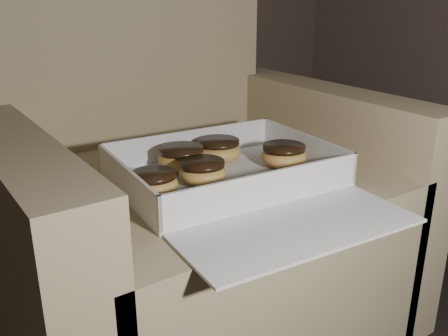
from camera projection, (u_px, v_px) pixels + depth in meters
name	position (u px, v px, depth m)	size (l,w,h in m)	color
armchair	(191.00, 210.00, 1.11)	(0.83, 0.70, 0.87)	#998662
bakery_box	(237.00, 182.00, 0.93)	(0.43, 0.49, 0.07)	silver
donut_a	(218.00, 150.00, 1.04)	(0.09, 0.09, 0.05)	#E6B350
donut_b	(182.00, 158.00, 0.99)	(0.09, 0.09, 0.05)	#E6B350
donut_c	(203.00, 171.00, 0.92)	(0.09, 0.09, 0.04)	#E6B350
donut_d	(284.00, 155.00, 1.01)	(0.09, 0.09, 0.05)	#E6B350
donut_e	(154.00, 183.00, 0.87)	(0.08, 0.08, 0.04)	#E6B350
crumb_a	(173.00, 218.00, 0.79)	(0.01, 0.01, 0.00)	black
crumb_b	(197.00, 185.00, 0.92)	(0.01, 0.01, 0.00)	black
crumb_c	(160.00, 197.00, 0.87)	(0.01, 0.01, 0.00)	black
crumb_d	(275.00, 188.00, 0.90)	(0.01, 0.01, 0.00)	black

